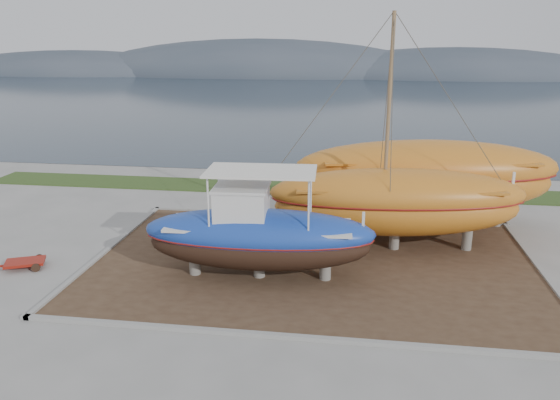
% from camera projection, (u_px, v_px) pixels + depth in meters
% --- Properties ---
extents(ground, '(140.00, 140.00, 0.00)m').
position_uv_depth(ground, '(304.00, 308.00, 19.01)').
color(ground, gray).
rests_on(ground, ground).
extents(dirt_patch, '(18.00, 12.00, 0.06)m').
position_uv_depth(dirt_patch, '(314.00, 262.00, 22.79)').
color(dirt_patch, '#422D1E').
rests_on(dirt_patch, ground).
extents(curb_frame, '(18.60, 12.60, 0.15)m').
position_uv_depth(curb_frame, '(314.00, 261.00, 22.78)').
color(curb_frame, gray).
rests_on(curb_frame, ground).
extents(grass_strip, '(44.00, 3.00, 0.08)m').
position_uv_depth(grass_strip, '(329.00, 190.00, 33.70)').
color(grass_strip, '#284219').
rests_on(grass_strip, ground).
extents(sea, '(260.00, 100.00, 0.04)m').
position_uv_depth(sea, '(349.00, 98.00, 85.43)').
color(sea, '#1C2A38').
rests_on(sea, ground).
extents(mountain_ridge, '(200.00, 36.00, 20.00)m').
position_uv_depth(mountain_ridge, '(354.00, 75.00, 137.61)').
color(mountain_ridge, '#333D49').
rests_on(mountain_ridge, ground).
extents(blue_caique, '(9.03, 3.20, 4.29)m').
position_uv_depth(blue_caique, '(259.00, 225.00, 20.80)').
color(blue_caique, '#1A3FA6').
rests_on(blue_caique, dirt_patch).
extents(white_dinghy, '(4.26, 2.74, 1.20)m').
position_uv_depth(white_dinghy, '(192.00, 234.00, 24.31)').
color(white_dinghy, silver).
rests_on(white_dinghy, dirt_patch).
extents(orange_sailboat, '(11.32, 4.43, 10.01)m').
position_uv_depth(orange_sailboat, '(401.00, 137.00, 22.82)').
color(orange_sailboat, '#BC6C1C').
rests_on(orange_sailboat, dirt_patch).
extents(orange_bare_hull, '(13.11, 5.43, 4.17)m').
position_uv_depth(orange_bare_hull, '(425.00, 185.00, 26.64)').
color(orange_bare_hull, '#BC6C1C').
rests_on(orange_bare_hull, dirt_patch).
extents(red_trailer, '(2.52, 1.94, 0.32)m').
position_uv_depth(red_trailer, '(25.00, 264.00, 22.28)').
color(red_trailer, maroon).
rests_on(red_trailer, ground).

